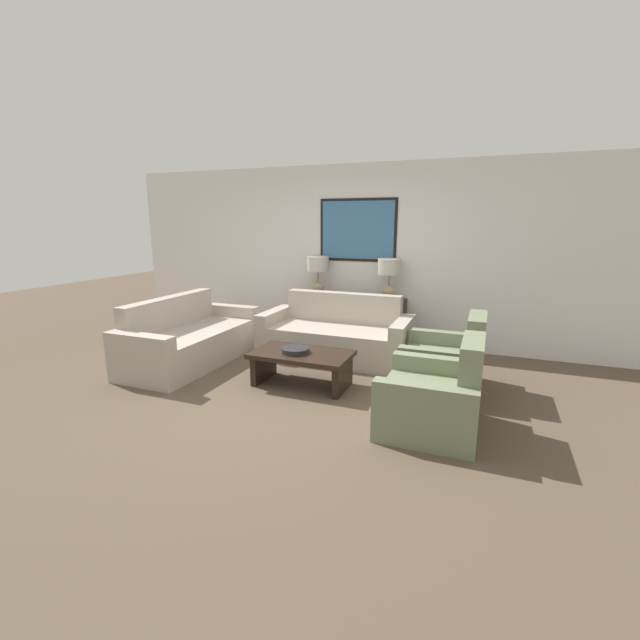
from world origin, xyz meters
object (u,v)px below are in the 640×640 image
object	(u,v)px
table_lamp_left	(318,269)
armchair_near_camera	(435,399)
couch_by_side	(190,340)
coffee_table	(302,361)
decorative_bowl	(295,350)
console_table	(352,321)
armchair_near_back_wall	(447,364)
couch_by_back_wall	(336,337)
table_lamp_right	(389,272)

from	to	relation	value
table_lamp_left	armchair_near_camera	size ratio (longest dim) A/B	0.63
couch_by_side	coffee_table	distance (m)	1.73
table_lamp_left	decorative_bowl	bearing A→B (deg)	-75.73
console_table	armchair_near_back_wall	size ratio (longest dim) A/B	1.69
couch_by_back_wall	decorative_bowl	size ratio (longest dim) A/B	6.44
table_lamp_right	couch_by_back_wall	xyz separation A→B (m)	(-0.55, -0.70, -0.83)
couch_by_side	armchair_near_back_wall	bearing A→B (deg)	5.11
couch_by_back_wall	armchair_near_back_wall	size ratio (longest dim) A/B	2.14
table_lamp_right	armchair_near_camera	distance (m)	2.66
table_lamp_left	couch_by_back_wall	distance (m)	1.22
table_lamp_left	table_lamp_right	world-z (taller)	same
table_lamp_left	coffee_table	size ratio (longest dim) A/B	0.53
table_lamp_right	armchair_near_camera	bearing A→B (deg)	-67.44
coffee_table	couch_by_side	bearing A→B (deg)	172.50
couch_by_side	coffee_table	bearing A→B (deg)	-7.50
decorative_bowl	armchair_near_camera	bearing A→B (deg)	-16.67
couch_by_side	table_lamp_right	bearing A→B (deg)	34.86
console_table	table_lamp_left	xyz separation A→B (m)	(-0.55, 0.00, 0.76)
console_table	table_lamp_right	bearing A→B (deg)	0.00
table_lamp_left	coffee_table	xyz separation A→B (m)	(0.53, -1.81, -0.84)
decorative_bowl	armchair_near_camera	size ratio (longest dim) A/B	0.33
decorative_bowl	coffee_table	bearing A→B (deg)	33.01
table_lamp_right	decorative_bowl	world-z (taller)	table_lamp_right
coffee_table	couch_by_back_wall	bearing A→B (deg)	89.17
console_table	table_lamp_right	world-z (taller)	table_lamp_right
table_lamp_right	couch_by_side	xyz separation A→B (m)	(-2.28, -1.59, -0.83)
couch_by_back_wall	couch_by_side	xyz separation A→B (m)	(-1.73, -0.88, 0.00)
decorative_bowl	armchair_near_back_wall	distance (m)	1.69
console_table	armchair_near_camera	xyz separation A→B (m)	(1.52, -2.33, -0.08)
couch_by_back_wall	coffee_table	distance (m)	1.11
console_table	decorative_bowl	xyz separation A→B (m)	(-0.08, -1.85, 0.06)
armchair_near_back_wall	armchair_near_camera	world-z (taller)	same
table_lamp_left	couch_by_back_wall	size ratio (longest dim) A/B	0.29
table_lamp_left	couch_by_side	bearing A→B (deg)	-126.72
armchair_near_camera	table_lamp_right	bearing A→B (deg)	112.56
couch_by_side	coffee_table	world-z (taller)	couch_by_side
table_lamp_right	armchair_near_back_wall	bearing A→B (deg)	-53.29
table_lamp_left	table_lamp_right	xyz separation A→B (m)	(1.10, 0.00, 0.00)
table_lamp_right	console_table	bearing A→B (deg)	180.00
coffee_table	armchair_near_back_wall	world-z (taller)	armchair_near_back_wall
console_table	armchair_near_camera	distance (m)	2.78
console_table	armchair_near_back_wall	distance (m)	2.00
table_lamp_right	armchair_near_back_wall	size ratio (longest dim) A/B	0.63
console_table	armchair_near_back_wall	xyz separation A→B (m)	(1.52, -1.30, -0.08)
table_lamp_left	armchair_near_back_wall	size ratio (longest dim) A/B	0.63
table_lamp_right	armchair_near_camera	world-z (taller)	table_lamp_right
armchair_near_back_wall	armchair_near_camera	size ratio (longest dim) A/B	1.00
couch_by_side	couch_by_back_wall	bearing A→B (deg)	27.04
decorative_bowl	armchair_near_camera	xyz separation A→B (m)	(1.59, -0.48, -0.14)
couch_by_back_wall	coffee_table	world-z (taller)	couch_by_back_wall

